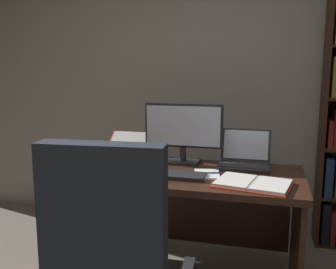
% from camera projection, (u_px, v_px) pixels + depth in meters
% --- Properties ---
extents(wall_back, '(5.41, 0.12, 2.84)m').
position_uv_depth(wall_back, '(213.00, 66.00, 3.32)').
color(wall_back, '#A89E8E').
rests_on(wall_back, ground).
extents(desk, '(1.56, 0.71, 0.76)m').
position_uv_depth(desk, '(179.00, 200.00, 2.52)').
color(desk, '#381E14').
rests_on(desk, ground).
extents(monitor, '(0.54, 0.16, 0.41)m').
position_uv_depth(monitor, '(183.00, 133.00, 2.60)').
color(monitor, '#232326').
rests_on(monitor, desk).
extents(laptop, '(0.33, 0.31, 0.23)m').
position_uv_depth(laptop, '(244.00, 159.00, 2.53)').
color(laptop, '#232326').
rests_on(laptop, desk).
extents(keyboard, '(0.42, 0.15, 0.02)m').
position_uv_depth(keyboard, '(170.00, 175.00, 2.30)').
color(keyboard, '#232326').
rests_on(keyboard, desk).
extents(computer_mouse, '(0.06, 0.10, 0.04)m').
position_uv_depth(computer_mouse, '(123.00, 170.00, 2.37)').
color(computer_mouse, '#232326').
rests_on(computer_mouse, desk).
extents(reading_stand_with_book, '(0.33, 0.27, 0.17)m').
position_uv_depth(reading_stand_with_book, '(130.00, 146.00, 2.78)').
color(reading_stand_with_book, '#232326').
rests_on(reading_stand_with_book, desk).
extents(open_binder, '(0.45, 0.36, 0.02)m').
position_uv_depth(open_binder, '(253.00, 183.00, 2.13)').
color(open_binder, '#DB422D').
rests_on(open_binder, desk).
extents(notepad, '(0.19, 0.23, 0.01)m').
position_uv_depth(notepad, '(207.00, 174.00, 2.34)').
color(notepad, white).
rests_on(notepad, desk).
extents(pen, '(0.14, 0.05, 0.01)m').
position_uv_depth(pen, '(210.00, 173.00, 2.33)').
color(pen, navy).
rests_on(pen, notepad).
extents(coffee_mug, '(0.08, 0.08, 0.09)m').
position_uv_depth(coffee_mug, '(94.00, 158.00, 2.60)').
color(coffee_mug, silver).
rests_on(coffee_mug, desk).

